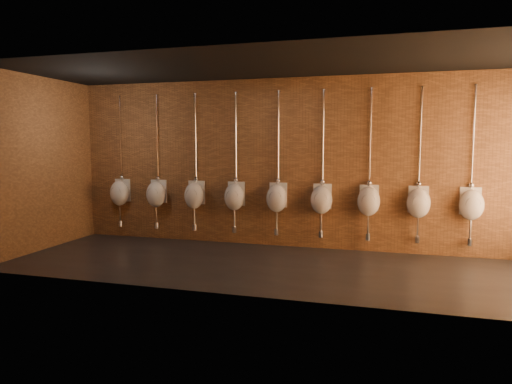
# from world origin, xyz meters

# --- Properties ---
(ground) EXTENTS (8.50, 8.50, 0.00)m
(ground) POSITION_xyz_m (0.00, 0.00, 0.00)
(ground) COLOR black
(ground) RESTS_ON ground
(room_shell) EXTENTS (8.54, 3.04, 3.22)m
(room_shell) POSITION_xyz_m (0.00, 0.00, 2.01)
(room_shell) COLOR black
(room_shell) RESTS_ON ground
(urinal_0) EXTENTS (0.41, 0.36, 2.72)m
(urinal_0) POSITION_xyz_m (-3.48, 1.36, 0.95)
(urinal_0) COLOR white
(urinal_0) RESTS_ON ground
(urinal_1) EXTENTS (0.41, 0.36, 2.72)m
(urinal_1) POSITION_xyz_m (-2.63, 1.36, 0.95)
(urinal_1) COLOR white
(urinal_1) RESTS_ON ground
(urinal_2) EXTENTS (0.41, 0.36, 2.72)m
(urinal_2) POSITION_xyz_m (-1.79, 1.36, 0.95)
(urinal_2) COLOR white
(urinal_2) RESTS_ON ground
(urinal_3) EXTENTS (0.41, 0.36, 2.72)m
(urinal_3) POSITION_xyz_m (-0.94, 1.36, 0.95)
(urinal_3) COLOR white
(urinal_3) RESTS_ON ground
(urinal_4) EXTENTS (0.41, 0.36, 2.72)m
(urinal_4) POSITION_xyz_m (-0.09, 1.36, 0.95)
(urinal_4) COLOR white
(urinal_4) RESTS_ON ground
(urinal_5) EXTENTS (0.41, 0.36, 2.72)m
(urinal_5) POSITION_xyz_m (0.75, 1.36, 0.95)
(urinal_5) COLOR white
(urinal_5) RESTS_ON ground
(urinal_6) EXTENTS (0.41, 0.36, 2.72)m
(urinal_6) POSITION_xyz_m (1.60, 1.36, 0.95)
(urinal_6) COLOR white
(urinal_6) RESTS_ON ground
(urinal_7) EXTENTS (0.41, 0.36, 2.72)m
(urinal_7) POSITION_xyz_m (2.44, 1.36, 0.95)
(urinal_7) COLOR white
(urinal_7) RESTS_ON ground
(urinal_8) EXTENTS (0.41, 0.36, 2.72)m
(urinal_8) POSITION_xyz_m (3.29, 1.36, 0.95)
(urinal_8) COLOR white
(urinal_8) RESTS_ON ground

